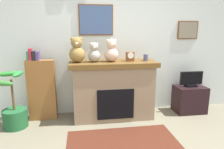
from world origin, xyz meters
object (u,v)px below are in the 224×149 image
Objects in this scene: potted_plant at (14,112)px; mantel_clock at (130,57)px; bookshelf at (42,89)px; teddy_bear_brown at (111,51)px; fireplace at (113,89)px; teddy_bear_cream at (77,51)px; teddy_bear_tan at (94,53)px; tv_stand at (189,99)px; candle_jar at (146,58)px; television at (191,80)px.

mantel_clock is at bearing 4.74° from potted_plant.
teddy_bear_brown is (1.23, -0.11, 0.65)m from bookshelf.
fireplace is 3.53× the size of teddy_bear_cream.
potted_plant is 1.42m from teddy_bear_cream.
teddy_bear_cream reaches higher than teddy_bear_brown.
tv_stand is at bearing 0.30° from teddy_bear_tan.
mantel_clock is at bearing -0.20° from teddy_bear_brown.
teddy_bear_brown is (-0.62, -0.00, 0.12)m from candle_jar.
candle_jar is at bearing 0.03° from teddy_bear_tan.
tv_stand is 1.81m from teddy_bear_brown.
teddy_bear_brown is (-0.33, 0.00, 0.10)m from mantel_clock.
bookshelf is 3.79× the size of teddy_bear_tan.
teddy_bear_brown reaches higher than candle_jar.
fireplace is 4.52× the size of teddy_bear_tan.
teddy_bear_tan is (0.93, -0.11, 0.62)m from bookshelf.
candle_jar is 0.29m from mantel_clock.
fireplace is 0.94m from teddy_bear_cream.
television is at bearing 0.32° from teddy_bear_brown.
teddy_bear_brown reaches higher than teddy_bear_tan.
teddy_bear_tan is 0.85× the size of teddy_bear_brown.
candle_jar is (0.59, -0.02, 0.57)m from fireplace.
mantel_clock is at bearing -179.48° from tv_stand.
teddy_bear_tan is (-0.92, -0.00, 0.09)m from candle_jar.
fireplace is at bearing 28.86° from teddy_bear_brown.
tv_stand is 2.06m from teddy_bear_tan.
candle_jar is (-0.92, -0.01, 0.84)m from tv_stand.
potted_plant is at bearing -175.83° from candle_jar.
bookshelf is 1.93m from candle_jar.
tv_stand is 1.44× the size of teddy_bear_brown.
fireplace is at bearing 178.28° from candle_jar.
teddy_bear_cream is at bearing 179.93° from mantel_clock.
potted_plant is at bearing -172.97° from teddy_bear_tan.
tv_stand is 1.26× the size of television.
teddy_bear_tan reaches higher than television.
mantel_clock is 0.37× the size of teddy_bear_cream.
teddy_bear_tan is (-0.33, -0.02, 0.66)m from fireplace.
potted_plant is 2.40m from candle_jar.
television is 1.02m from candle_jar.
teddy_bear_cream is (-0.92, 0.00, 0.11)m from mantel_clock.
fireplace is at bearing 176.31° from mantel_clock.
mantel_clock is 0.35m from teddy_bear_brown.
bookshelf reaches higher than tv_stand.
television is at bearing -0.37° from fireplace.
tv_stand is at bearing -2.07° from bookshelf.
mantel_clock reaches higher than potted_plant.
candle_jar is 0.35× the size of teddy_bear_tan.
candle_jar reaches higher than potted_plant.
mantel_clock is (1.96, 0.16, 0.84)m from potted_plant.
teddy_bear_tan is at bearing 7.03° from potted_plant.
teddy_bear_tan reaches higher than potted_plant.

